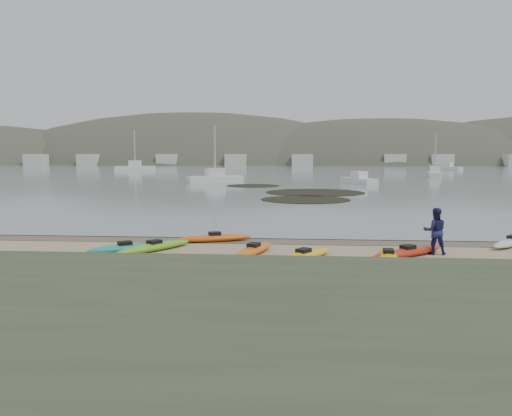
{
  "coord_description": "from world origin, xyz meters",
  "views": [
    {
      "loc": [
        1.93,
        -23.6,
        4.08
      ],
      "look_at": [
        0.0,
        0.0,
        1.5
      ],
      "focal_mm": 35.0,
      "sensor_mm": 36.0,
      "label": 1
    }
  ],
  "objects": [
    {
      "name": "wet_sand",
      "position": [
        0.0,
        -0.3,
        0.0
      ],
      "size": [
        60.0,
        60.0,
        0.0
      ],
      "primitive_type": "plane",
      "color": "brown",
      "rests_on": "ground"
    },
    {
      "name": "far_hills",
      "position": [
        39.38,
        193.97,
        -15.93
      ],
      "size": [
        550.0,
        135.0,
        80.0
      ],
      "color": "#384235",
      "rests_on": "ground"
    },
    {
      "name": "bluff",
      "position": [
        0.0,
        -17.5,
        1.0
      ],
      "size": [
        60.0,
        8.0,
        2.0
      ],
      "primitive_type": "cube",
      "color": "#475138",
      "rests_on": "ground"
    },
    {
      "name": "kelp_mats",
      "position": [
        1.94,
        28.75,
        0.03
      ],
      "size": [
        16.12,
        26.24,
        0.04
      ],
      "color": "black",
      "rests_on": "water"
    },
    {
      "name": "kayaks",
      "position": [
        0.77,
        -3.5,
        0.17
      ],
      "size": [
        22.97,
        9.22,
        0.34
      ],
      "color": "yellow",
      "rests_on": "ground"
    },
    {
      "name": "water",
      "position": [
        0.0,
        300.0,
        0.01
      ],
      "size": [
        1200.0,
        1200.0,
        0.0
      ],
      "primitive_type": "plane",
      "color": "slate",
      "rests_on": "ground"
    },
    {
      "name": "moored_boats",
      "position": [
        -2.47,
        75.23,
        0.57
      ],
      "size": [
        83.8,
        66.06,
        1.33
      ],
      "color": "silver",
      "rests_on": "ground"
    },
    {
      "name": "ground",
      "position": [
        0.0,
        0.0,
        0.0
      ],
      "size": [
        600.0,
        600.0,
        0.0
      ],
      "primitive_type": "plane",
      "color": "tan",
      "rests_on": "ground"
    },
    {
      "name": "far_town",
      "position": [
        6.0,
        145.0,
        2.0
      ],
      "size": [
        199.0,
        5.0,
        4.0
      ],
      "color": "beige",
      "rests_on": "ground"
    },
    {
      "name": "person_east",
      "position": [
        7.56,
        -3.03,
        0.95
      ],
      "size": [
        0.97,
        0.78,
        1.9
      ],
      "primitive_type": "imported",
      "rotation": [
        0.0,
        0.0,
        3.08
      ],
      "color": "navy",
      "rests_on": "ground"
    }
  ]
}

